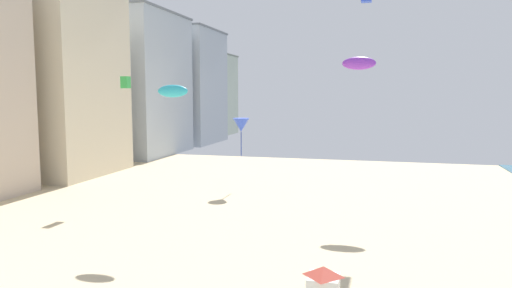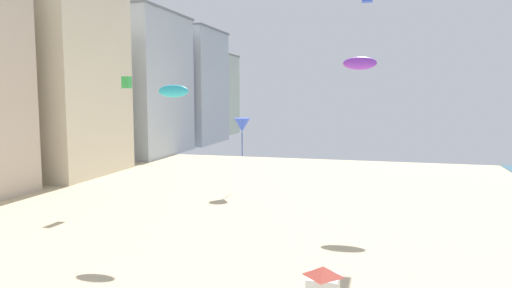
{
  "view_description": "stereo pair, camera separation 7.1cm",
  "coord_description": "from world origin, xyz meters",
  "views": [
    {
      "loc": [
        10.24,
        -1.27,
        8.6
      ],
      "look_at": [
        5.34,
        17.51,
        6.51
      ],
      "focal_mm": 32.94,
      "sensor_mm": 36.0,
      "label": 1
    },
    {
      "loc": [
        10.31,
        -1.25,
        8.6
      ],
      "look_at": [
        5.34,
        17.51,
        6.51
      ],
      "focal_mm": 32.94,
      "sensor_mm": 36.0,
      "label": 2
    }
  ],
  "objects": [
    {
      "name": "kite_green_box_2",
      "position": [
        -10.07,
        33.81,
        9.52
      ],
      "size": [
        0.62,
        0.62,
        0.98
      ],
      "color": "green"
    },
    {
      "name": "lifeguard_stand",
      "position": [
        8.51,
        14.77,
        1.84
      ],
      "size": [
        1.1,
        1.1,
        2.55
      ],
      "rotation": [
        0.0,
        0.0,
        0.17
      ],
      "color": "white",
      "rests_on": "ground"
    },
    {
      "name": "kite_purple_parafoil",
      "position": [
        8.72,
        35.16,
        10.86
      ],
      "size": [
        2.5,
        0.69,
        0.97
      ],
      "color": "purple"
    },
    {
      "name": "boardwalk_hotel_far",
      "position": [
        -24.88,
        59.2,
        9.95
      ],
      "size": [
        14.75,
        15.49,
        19.89
      ],
      "color": "#ADB7C1",
      "rests_on": "ground"
    },
    {
      "name": "kite_blue_delta",
      "position": [
        -1.82,
        39.54,
        5.75
      ],
      "size": [
        1.51,
        1.51,
        3.44
      ],
      "color": "blue"
    },
    {
      "name": "kite_cyan_parafoil_2",
      "position": [
        -2.22,
        25.88,
        8.75
      ],
      "size": [
        2.01,
        0.56,
        0.78
      ],
      "color": "#2DB7CC"
    },
    {
      "name": "boardwalk_hotel_distant",
      "position": [
        -24.88,
        75.53,
        9.79
      ],
      "size": [
        15.82,
        14.13,
        19.57
      ],
      "color": "#ADB7C1",
      "rests_on": "ground"
    },
    {
      "name": "boardwalk_hotel_mid",
      "position": [
        -24.88,
        41.83,
        9.99
      ],
      "size": [
        15.06,
        12.31,
        19.96
      ],
      "color": "beige",
      "rests_on": "ground"
    },
    {
      "name": "boardwalk_hotel_furthest",
      "position": [
        -24.88,
        91.02,
        8.36
      ],
      "size": [
        10.59,
        13.86,
        16.71
      ],
      "color": "#B7C6B2",
      "rests_on": "ground"
    }
  ]
}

